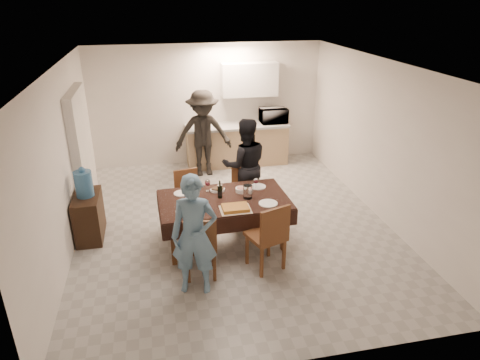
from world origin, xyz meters
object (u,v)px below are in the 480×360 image
at_px(microwave, 274,115).
at_px(person_near, 194,236).
at_px(person_kitchen, 203,134).
at_px(water_jug, 84,184).
at_px(wine_bottle, 220,189).
at_px(water_pitcher, 248,192).
at_px(savoury_tart, 235,208).
at_px(dining_table, 224,201).
at_px(console, 89,216).
at_px(person_far, 245,165).

bearing_deg(microwave, person_near, 62.50).
distance_m(person_near, person_kitchen, 3.85).
distance_m(water_jug, microwave, 4.53).
distance_m(wine_bottle, water_pitcher, 0.41).
xyz_separation_m(water_pitcher, savoury_tart, (-0.25, -0.33, -0.08)).
bearing_deg(water_jug, person_kitchen, 46.12).
xyz_separation_m(savoury_tart, person_kitchen, (-0.06, 3.13, 0.13)).
xyz_separation_m(savoury_tart, person_near, (-0.65, -0.67, 0.03)).
xyz_separation_m(dining_table, person_near, (-0.55, -1.05, 0.09)).
relative_size(console, wine_bottle, 2.70).
bearing_deg(person_near, water_jug, 144.34).
distance_m(console, wine_bottle, 2.13).
bearing_deg(water_jug, dining_table, -16.10).
xyz_separation_m(microwave, person_far, (-1.11, -2.15, -0.25)).
bearing_deg(water_jug, wine_bottle, -15.14).
height_order(dining_table, person_near, person_near).
xyz_separation_m(water_jug, person_far, (2.59, 0.46, -0.09)).
relative_size(water_pitcher, person_kitchen, 0.11).
bearing_deg(water_pitcher, person_far, 79.70).
bearing_deg(savoury_tart, person_far, 72.53).
xyz_separation_m(water_jug, savoury_tart, (2.14, -0.97, -0.14)).
distance_m(water_pitcher, person_near, 1.35).
height_order(console, person_near, person_near).
distance_m(microwave, person_near, 4.80).
bearing_deg(wine_bottle, savoury_tart, -70.77).
bearing_deg(water_pitcher, console, 165.04).
height_order(dining_table, wine_bottle, wine_bottle).
xyz_separation_m(console, microwave, (3.70, 2.61, 0.72)).
xyz_separation_m(microwave, person_kitchen, (-1.62, -0.45, -0.17)).
xyz_separation_m(microwave, person_near, (-2.21, -4.25, -0.28)).
bearing_deg(person_far, savoury_tart, 74.48).
height_order(water_jug, water_pitcher, water_jug).
bearing_deg(console, microwave, 35.23).
distance_m(savoury_tart, person_near, 0.93).
distance_m(dining_table, savoury_tart, 0.40).
bearing_deg(wine_bottle, person_far, 59.04).
bearing_deg(console, person_far, 10.13).
bearing_deg(person_kitchen, person_near, -98.87).
xyz_separation_m(wine_bottle, person_far, (0.60, 1.00, -0.06)).
bearing_deg(person_far, console, 12.08).
bearing_deg(savoury_tart, microwave, 66.42).
relative_size(water_pitcher, person_near, 0.13).
xyz_separation_m(savoury_tart, person_far, (0.45, 1.43, 0.05)).
bearing_deg(console, person_near, -47.76).
xyz_separation_m(water_jug, wine_bottle, (1.99, -0.54, -0.03)).
bearing_deg(water_pitcher, person_kitchen, 96.26).
bearing_deg(wine_bottle, person_near, -114.44).
bearing_deg(person_kitchen, water_jug, -133.88).
bearing_deg(water_pitcher, wine_bottle, 165.96).
relative_size(console, person_far, 0.47).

